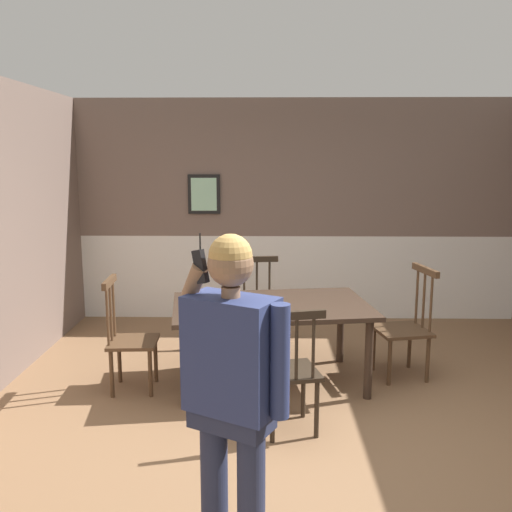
{
  "coord_description": "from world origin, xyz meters",
  "views": [
    {
      "loc": [
        -0.39,
        -3.71,
        2.02
      ],
      "look_at": [
        -0.45,
        -0.51,
        1.45
      ],
      "focal_mm": 38.92,
      "sensor_mm": 36.0,
      "label": 1
    }
  ],
  "objects": [
    {
      "name": "room_back_partition",
      "position": [
        -0.0,
        3.17,
        1.31
      ],
      "size": [
        5.54,
        0.17,
        2.72
      ],
      "color": "#756056",
      "rests_on": "ground_plane"
    },
    {
      "name": "ground_plane",
      "position": [
        0.0,
        0.0,
        0.0
      ],
      "size": [
        6.97,
        6.97,
        0.0
      ],
      "primitive_type": "plane",
      "color": "#846042"
    },
    {
      "name": "chair_opposite_corner",
      "position": [
        -1.59,
        0.88,
        0.47
      ],
      "size": [
        0.43,
        0.43,
        1.0
      ],
      "rotation": [
        0.0,
        0.0,
        4.77
      ],
      "color": "#513823",
      "rests_on": "ground_plane"
    },
    {
      "name": "dining_table",
      "position": [
        -0.35,
        1.06,
        0.66
      ],
      "size": [
        1.86,
        1.3,
        0.74
      ],
      "rotation": [
        0.0,
        0.0,
        0.14
      ],
      "color": "#38281E",
      "rests_on": "ground_plane"
    },
    {
      "name": "chair_at_table_head",
      "position": [
        -0.21,
        0.14,
        0.47
      ],
      "size": [
        0.5,
        0.5,
        0.97
      ],
      "rotation": [
        0.0,
        0.0,
        0.23
      ],
      "color": "#2D2319",
      "rests_on": "ground_plane"
    },
    {
      "name": "person_figure",
      "position": [
        -0.55,
        -1.18,
        0.97
      ],
      "size": [
        0.54,
        0.42,
        1.67
      ],
      "rotation": [
        0.0,
        0.0,
        2.65
      ],
      "color": "#282E49",
      "rests_on": "ground_plane"
    },
    {
      "name": "chair_by_doorway",
      "position": [
        0.89,
        1.24,
        0.48
      ],
      "size": [
        0.54,
        0.54,
        1.03
      ],
      "rotation": [
        0.0,
        0.0,
        1.77
      ],
      "color": "#513823",
      "rests_on": "ground_plane"
    },
    {
      "name": "chair_near_window",
      "position": [
        -0.48,
        1.97,
        0.46
      ],
      "size": [
        0.5,
        0.5,
        0.97
      ],
      "rotation": [
        0.0,
        0.0,
        3.25
      ],
      "color": "#2D2319",
      "rests_on": "ground_plane"
    }
  ]
}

